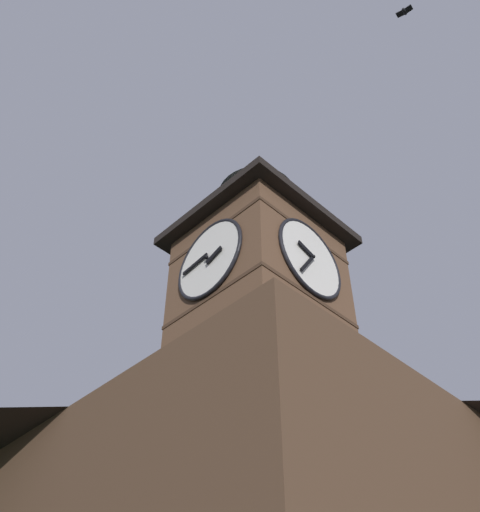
% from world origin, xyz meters
% --- Properties ---
extents(clock_tower, '(4.07, 4.07, 9.05)m').
position_xyz_m(clock_tower, '(-2.45, -2.80, 11.05)').
color(clock_tower, brown).
rests_on(clock_tower, building_main).
extents(flying_bird_low, '(0.26, 0.51, 0.14)m').
position_xyz_m(flying_bird_low, '(-2.94, 2.89, 18.75)').
color(flying_bird_low, black).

